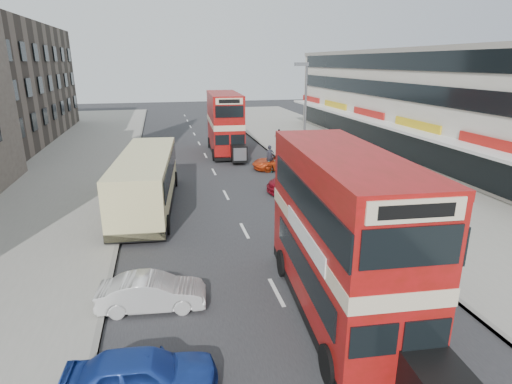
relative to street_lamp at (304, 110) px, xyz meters
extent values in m
plane|color=#28282B|center=(-6.52, -18.00, -4.78)|extent=(160.00, 160.00, 0.00)
cube|color=#28282B|center=(-6.52, 2.00, -4.78)|extent=(12.00, 90.00, 0.01)
cube|color=gray|center=(5.48, 2.00, -4.71)|extent=(12.00, 90.00, 0.15)
cube|color=gray|center=(-18.52, 2.00, -4.71)|extent=(12.00, 90.00, 0.15)
cube|color=gray|center=(-12.62, 2.00, -4.71)|extent=(0.20, 90.00, 0.16)
cube|color=gray|center=(-0.42, 2.00, -4.71)|extent=(0.20, 90.00, 0.16)
cube|color=beige|center=(13.48, 4.00, -0.28)|extent=(8.00, 46.00, 9.00)
cube|color=black|center=(9.43, 4.00, -3.18)|extent=(0.10, 44.00, 2.40)
cube|color=gray|center=(13.48, 4.00, 4.32)|extent=(8.20, 46.20, 0.40)
cube|color=white|center=(8.58, 4.00, -1.78)|extent=(1.80, 44.00, 0.20)
cylinder|color=slate|center=(0.08, 0.00, -0.78)|extent=(0.16, 0.16, 8.00)
cube|color=slate|center=(-0.32, 0.00, 3.22)|extent=(1.00, 0.20, 0.25)
cube|color=black|center=(-4.85, -17.53, -4.42)|extent=(3.28, 8.63, 0.37)
cube|color=maroon|center=(-4.85, -17.53, -3.15)|extent=(3.26, 8.63, 2.32)
cube|color=beige|center=(-4.85, -17.53, -1.83)|extent=(3.30, 8.67, 0.48)
cube|color=maroon|center=(-4.85, -17.53, -0.56)|extent=(3.26, 8.63, 2.22)
cube|color=maroon|center=(-4.85, -17.53, 0.64)|extent=(3.28, 8.65, 0.26)
cube|color=black|center=(-4.57, 8.79, -4.42)|extent=(3.05, 8.48, 0.37)
cube|color=maroon|center=(-4.57, 8.79, -3.17)|extent=(3.03, 8.48, 2.30)
cube|color=beige|center=(-4.57, 8.79, -1.86)|extent=(3.07, 8.52, 0.47)
cube|color=maroon|center=(-4.57, 8.79, -0.61)|extent=(3.03, 8.48, 2.19)
cube|color=maroon|center=(-4.57, 8.79, 0.57)|extent=(3.05, 8.50, 0.26)
cube|color=black|center=(-4.16, 3.96, -3.84)|extent=(1.32, 1.32, 1.36)
cube|color=black|center=(-11.31, -5.25, -4.34)|extent=(3.75, 11.26, 0.44)
cube|color=beige|center=(-11.31, -5.25, -3.07)|extent=(3.73, 11.26, 2.87)
imported|color=#1B3997|center=(-11.18, -20.04, -4.13)|extent=(3.93, 1.82, 1.31)
imported|color=silver|center=(-10.97, -16.00, -4.18)|extent=(3.76, 1.64, 1.20)
imported|color=maroon|center=(-1.40, -4.37, -4.06)|extent=(5.01, 2.11, 1.44)
imported|color=#DE4616|center=(-1.39, 1.77, -4.20)|extent=(4.33, 2.28, 1.16)
imported|color=gray|center=(1.26, -5.71, -3.63)|extent=(0.78, 0.56, 2.01)
imported|color=gray|center=(1.26, 10.98, -3.87)|extent=(0.96, 0.59, 1.53)
imported|color=gray|center=(-2.21, 1.31, -4.33)|extent=(0.71, 1.78, 0.92)
imported|color=#22212A|center=(-2.21, 1.31, -3.60)|extent=(0.63, 0.44, 1.67)
camera|label=1|loc=(-10.28, -28.96, 3.39)|focal=28.98mm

